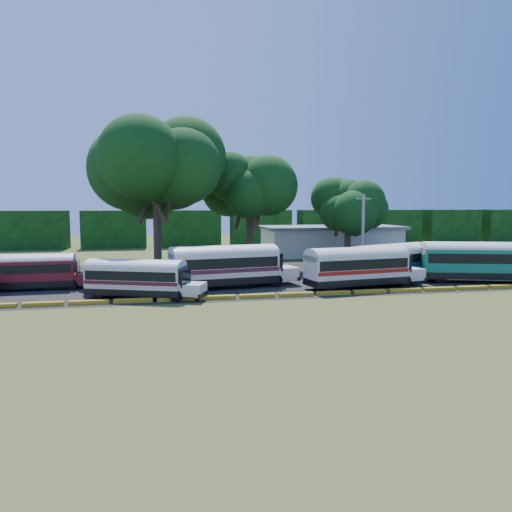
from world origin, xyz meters
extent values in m
plane|color=#41531B|center=(0.00, 0.00, 0.00)|extent=(160.00, 160.00, 0.00)
cube|color=black|center=(1.00, 12.00, 0.01)|extent=(64.00, 24.00, 0.02)
cube|color=gold|center=(-13.50, 1.00, 0.15)|extent=(2.70, 0.45, 0.30)
cube|color=gold|center=(-10.50, 1.00, 0.15)|extent=(2.70, 0.45, 0.30)
cube|color=gold|center=(-7.50, 1.00, 0.15)|extent=(2.70, 0.45, 0.30)
cube|color=gold|center=(-4.50, 1.00, 0.15)|extent=(2.70, 0.45, 0.30)
cube|color=gold|center=(-1.50, 1.00, 0.15)|extent=(2.70, 0.45, 0.30)
cube|color=gold|center=(1.50, 1.00, 0.15)|extent=(2.70, 0.45, 0.30)
cube|color=gold|center=(4.50, 1.00, 0.15)|extent=(2.70, 0.45, 0.30)
cube|color=gold|center=(7.50, 1.00, 0.15)|extent=(2.70, 0.45, 0.30)
cube|color=gold|center=(10.50, 1.00, 0.15)|extent=(2.70, 0.45, 0.30)
cube|color=gold|center=(13.50, 1.00, 0.15)|extent=(2.70, 0.45, 0.30)
cube|color=gold|center=(16.50, 1.00, 0.15)|extent=(2.70, 0.45, 0.30)
cube|color=gold|center=(19.50, 1.00, 0.15)|extent=(2.70, 0.45, 0.30)
cube|color=gold|center=(22.50, 1.00, 0.15)|extent=(2.70, 0.45, 0.30)
cube|color=silver|center=(18.00, 30.00, 1.80)|extent=(18.00, 8.00, 3.60)
cube|color=#57595E|center=(18.00, 30.00, 3.80)|extent=(19.00, 9.00, 0.40)
cube|color=black|center=(-24.00, 48.00, 3.00)|extent=(10.00, 4.00, 6.00)
cube|color=black|center=(-12.00, 48.00, 3.00)|extent=(10.00, 4.00, 6.00)
cube|color=black|center=(0.00, 48.00, 3.00)|extent=(10.00, 4.00, 6.00)
cube|color=black|center=(12.00, 48.00, 3.00)|extent=(10.00, 4.00, 6.00)
cube|color=black|center=(24.00, 48.00, 3.00)|extent=(10.00, 4.00, 6.00)
cube|color=black|center=(36.00, 48.00, 3.00)|extent=(10.00, 4.00, 6.00)
cube|color=black|center=(48.00, 48.00, 3.00)|extent=(10.00, 4.00, 6.00)
cube|color=black|center=(60.00, 48.00, 3.00)|extent=(10.00, 4.00, 6.00)
cylinder|color=black|center=(-12.58, 7.42, 0.44)|extent=(0.89, 0.27, 0.89)
cylinder|color=black|center=(-12.62, 9.32, 0.44)|extent=(0.89, 0.27, 0.89)
cube|color=black|center=(-16.06, 8.30, 0.58)|extent=(7.31, 2.37, 0.49)
cube|color=maroon|center=(-16.06, 8.30, 1.63)|extent=(7.31, 2.37, 1.62)
cube|color=black|center=(-16.06, 8.30, 1.82)|extent=(7.02, 2.41, 0.68)
ellipsoid|color=silver|center=(-16.06, 8.30, 2.44)|extent=(7.31, 2.37, 1.00)
cube|color=maroon|center=(-11.63, 8.39, 0.84)|extent=(1.64, 1.98, 0.84)
cube|color=black|center=(-12.19, 8.38, 1.71)|extent=(0.18, 2.04, 1.22)
cube|color=black|center=(-10.88, 8.41, 0.49)|extent=(0.21, 2.17, 0.27)
cylinder|color=black|center=(-4.50, 0.57, 0.44)|extent=(0.91, 0.56, 0.88)
cylinder|color=black|center=(-3.79, 2.32, 0.44)|extent=(0.91, 0.56, 0.88)
cylinder|color=black|center=(-10.06, 2.82, 0.44)|extent=(0.91, 0.56, 0.88)
cylinder|color=black|center=(-9.35, 4.57, 0.44)|extent=(0.91, 0.56, 0.88)
cube|color=black|center=(-7.33, 2.73, 0.57)|extent=(7.52, 4.76, 0.48)
cube|color=beige|center=(-7.33, 2.73, 1.62)|extent=(7.52, 4.76, 1.61)
cube|color=black|center=(-7.33, 2.73, 1.81)|extent=(7.28, 4.70, 0.68)
cube|color=#4D141F|center=(-7.33, 2.73, 1.29)|extent=(7.47, 4.76, 0.26)
ellipsoid|color=silver|center=(-7.33, 2.73, 2.42)|extent=(7.52, 4.76, 0.99)
cube|color=beige|center=(-3.25, 1.08, 0.84)|extent=(2.20, 2.39, 0.84)
cube|color=black|center=(-3.77, 1.29, 1.70)|extent=(0.88, 1.93, 1.21)
cube|color=black|center=(-2.56, 0.80, 0.48)|extent=(0.96, 2.06, 0.26)
cube|color=black|center=(-10.64, 4.08, 0.48)|extent=(0.96, 2.06, 0.26)
cylinder|color=black|center=(4.09, 5.54, 0.54)|extent=(1.12, 0.48, 1.08)
cylinder|color=black|center=(3.70, 7.82, 0.54)|extent=(1.12, 0.48, 1.08)
cylinder|color=black|center=(-3.16, 4.31, 0.54)|extent=(1.12, 0.48, 1.08)
cylinder|color=black|center=(-3.55, 6.59, 0.54)|extent=(1.12, 0.48, 1.08)
cube|color=black|center=(-0.27, 5.97, 0.70)|extent=(9.20, 4.15, 0.59)
cube|color=white|center=(-0.27, 5.97, 1.98)|extent=(9.20, 4.15, 1.98)
cube|color=black|center=(-0.27, 5.97, 2.22)|extent=(8.86, 4.16, 0.83)
cube|color=maroon|center=(-0.27, 5.97, 1.59)|extent=(9.12, 4.18, 0.32)
ellipsoid|color=silver|center=(-0.27, 5.97, 2.97)|extent=(9.20, 4.15, 1.22)
cube|color=white|center=(5.06, 6.88, 1.03)|extent=(2.32, 2.67, 1.03)
cube|color=black|center=(4.39, 6.76, 2.08)|extent=(0.58, 2.48, 1.48)
cube|color=black|center=(5.97, 7.03, 0.59)|extent=(0.64, 2.64, 0.32)
cube|color=black|center=(-4.58, 5.24, 0.59)|extent=(0.64, 2.64, 0.32)
cylinder|color=black|center=(14.62, 3.04, 0.52)|extent=(1.07, 0.45, 1.04)
cylinder|color=black|center=(14.29, 5.24, 0.52)|extent=(1.07, 0.45, 1.04)
cylinder|color=black|center=(7.62, 1.97, 0.52)|extent=(1.07, 0.45, 1.04)
cylinder|color=black|center=(7.29, 4.17, 0.52)|extent=(1.07, 0.45, 1.04)
cube|color=black|center=(10.44, 3.53, 0.68)|extent=(8.83, 3.86, 0.57)
cube|color=silver|center=(10.44, 3.53, 1.91)|extent=(8.83, 3.86, 1.91)
cube|color=black|center=(10.44, 3.53, 2.14)|extent=(8.50, 3.87, 0.80)
cube|color=#AA1511|center=(10.44, 3.53, 1.53)|extent=(8.75, 3.89, 0.31)
ellipsoid|color=silver|center=(10.44, 3.53, 2.86)|extent=(8.83, 3.86, 1.17)
cube|color=silver|center=(15.59, 4.31, 0.99)|extent=(2.20, 2.55, 0.99)
cube|color=black|center=(14.94, 4.21, 2.01)|extent=(0.52, 2.39, 1.43)
cube|color=black|center=(16.46, 4.45, 0.57)|extent=(0.57, 2.55, 0.31)
cube|color=black|center=(6.27, 2.89, 0.57)|extent=(0.57, 2.55, 0.31)
cylinder|color=black|center=(19.02, 7.23, 0.51)|extent=(1.05, 0.68, 1.02)
cylinder|color=black|center=(18.12, 9.23, 0.51)|extent=(1.05, 0.68, 1.02)
cylinder|color=black|center=(12.66, 4.39, 0.51)|extent=(1.05, 0.68, 1.02)
cylinder|color=black|center=(11.77, 6.39, 0.51)|extent=(1.05, 0.68, 1.02)
cube|color=black|center=(14.93, 6.60, 0.67)|extent=(8.71, 5.77, 0.56)
cube|color=silver|center=(14.93, 6.60, 1.88)|extent=(8.71, 5.77, 1.87)
cube|color=black|center=(14.93, 6.60, 2.10)|extent=(8.43, 5.69, 0.79)
cube|color=navy|center=(14.93, 6.60, 1.50)|extent=(8.65, 5.77, 0.31)
ellipsoid|color=silver|center=(14.93, 6.60, 2.82)|extent=(8.71, 5.77, 1.15)
cube|color=silver|center=(19.60, 8.69, 0.97)|extent=(2.60, 2.81, 0.97)
cube|color=black|center=(19.01, 8.43, 1.97)|extent=(1.10, 2.21, 1.41)
cube|color=black|center=(20.39, 9.05, 0.56)|extent=(1.19, 2.37, 0.31)
cube|color=black|center=(11.14, 4.90, 0.56)|extent=(1.19, 2.37, 0.31)
cylinder|color=black|center=(18.68, 4.30, 0.55)|extent=(1.14, 0.62, 1.10)
cylinder|color=black|center=(19.38, 6.54, 0.55)|extent=(1.14, 0.62, 1.10)
cube|color=black|center=(22.07, 4.47, 0.71)|extent=(9.42, 5.31, 0.60)
cube|color=#147959|center=(22.07, 4.47, 2.02)|extent=(9.42, 5.31, 2.01)
cube|color=black|center=(22.07, 4.47, 2.26)|extent=(9.10, 5.26, 0.84)
ellipsoid|color=silver|center=(22.07, 4.47, 3.02)|extent=(9.42, 5.31, 1.24)
cube|color=black|center=(17.82, 5.79, 0.60)|extent=(0.99, 2.63, 0.33)
cylinder|color=#3A2A1D|center=(-5.57, 16.66, 3.81)|extent=(0.80, 0.80, 7.62)
cylinder|color=#3A2A1D|center=(-4.35, 17.10, 7.08)|extent=(1.36, 2.75, 4.35)
cylinder|color=#3A2A1D|center=(-6.56, 17.49, 7.08)|extent=(2.11, 2.40, 4.35)
cylinder|color=#3A2A1D|center=(-5.79, 15.38, 7.08)|extent=(2.80, 0.91, 4.35)
ellipsoid|color=black|center=(-5.57, 16.66, 11.12)|extent=(11.23, 11.23, 8.24)
cylinder|color=#3A2A1D|center=(4.91, 21.36, 3.14)|extent=(0.80, 0.80, 6.27)
cylinder|color=#3A2A1D|center=(6.13, 21.81, 5.82)|extent=(1.21, 2.35, 3.61)
cylinder|color=#3A2A1D|center=(3.91, 22.20, 5.82)|extent=(1.84, 2.08, 3.61)
cylinder|color=#3A2A1D|center=(4.68, 20.08, 5.82)|extent=(2.38, 0.84, 3.61)
ellipsoid|color=black|center=(4.91, 21.36, 9.24)|extent=(8.70, 8.70, 6.38)
cylinder|color=#3A2A1D|center=(17.28, 22.26, 2.41)|extent=(0.80, 0.80, 4.82)
cylinder|color=#3A2A1D|center=(18.50, 22.71, 4.48)|extent=(1.06, 1.92, 2.83)
cylinder|color=#3A2A1D|center=(16.29, 23.10, 4.48)|extent=(1.55, 1.73, 2.83)
cylinder|color=#3A2A1D|center=(17.06, 20.98, 4.48)|extent=(1.94, 0.76, 2.83)
ellipsoid|color=black|center=(17.28, 22.26, 7.21)|extent=(7.54, 7.54, 5.53)
cylinder|color=gray|center=(15.08, 12.88, 3.97)|extent=(0.30, 0.30, 7.94)
cube|color=gray|center=(15.08, 12.88, 7.54)|extent=(1.60, 0.12, 0.12)
camera|label=1|loc=(-6.09, -34.87, 6.96)|focal=35.00mm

